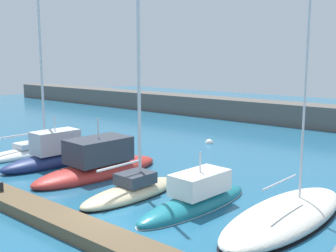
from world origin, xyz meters
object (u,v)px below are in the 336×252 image
Objects in this scene: motorboat_navy_second at (55,155)px; mooring_buoy_white at (209,143)px; sailboat_sand_fourth at (133,189)px; motorboat_red_third at (99,164)px; sailboat_ivory_sixth at (286,215)px; motorboat_teal_fifth at (197,199)px; dock_bollard at (1,187)px; sailboat_white_nearest at (31,149)px.

motorboat_navy_second reaches higher than mooring_buoy_white.
mooring_buoy_white is (-4.49, 13.31, -0.38)m from sailboat_sand_fourth.
motorboat_navy_second is at bearing 99.05° from motorboat_red_third.
sailboat_ivory_sixth reaches higher than sailboat_sand_fourth.
motorboat_navy_second is 8.39m from sailboat_sand_fourth.
sailboat_ivory_sixth is at bearing -70.31° from motorboat_teal_fifth.
dock_bollard is (-7.76, -5.51, 0.35)m from motorboat_teal_fifth.
motorboat_red_third is at bearing -90.65° from sailboat_white_nearest.
sailboat_sand_fourth is 14.05m from mooring_buoy_white.
motorboat_red_third is at bearing 89.69° from dock_bollard.
motorboat_red_third is 20.18× the size of dock_bollard.
sailboat_white_nearest is 3.79m from motorboat_navy_second.
mooring_buoy_white is (-7.90, 12.47, -0.38)m from motorboat_teal_fifth.
sailboat_ivory_sixth is 26.49× the size of mooring_buoy_white.
sailboat_white_nearest is at bearing -123.01° from mooring_buoy_white.
dock_bollard is at bearing -128.75° from sailboat_white_nearest.
motorboat_navy_second is (3.74, -0.56, 0.25)m from sailboat_white_nearest.
sailboat_sand_fourth reaches higher than motorboat_teal_fifth.
sailboat_ivory_sixth is at bearing -73.11° from sailboat_sand_fourth.
sailboat_white_nearest is 1.43× the size of sailboat_sand_fourth.
motorboat_red_third is at bearing -80.72° from motorboat_navy_second.
sailboat_white_nearest is 7.74m from motorboat_red_third.
motorboat_red_third is 1.20× the size of motorboat_teal_fifth.
motorboat_teal_fifth is 16.83× the size of dock_bollard.
motorboat_red_third reaches higher than motorboat_navy_second.
sailboat_ivory_sixth reaches higher than dock_bollard.
motorboat_teal_fifth is 4.11m from sailboat_ivory_sixth.
sailboat_white_nearest is 13.89m from mooring_buoy_white.
sailboat_ivory_sixth reaches higher than sailboat_white_nearest.
sailboat_sand_fourth is (4.32, -1.48, -0.24)m from motorboat_red_third.
sailboat_sand_fourth is at bearing 47.01° from dock_bollard.
motorboat_navy_second is at bearing 95.16° from sailboat_ivory_sixth.
motorboat_navy_second reaches higher than dock_bollard.
motorboat_teal_fifth is at bearing 107.86° from sailboat_ivory_sixth.
sailboat_sand_fourth reaches higher than motorboat_red_third.
motorboat_teal_fifth reaches higher than dock_bollard.
motorboat_navy_second is at bearing 84.36° from sailboat_sand_fourth.
motorboat_navy_second is 0.40× the size of sailboat_ivory_sixth.
sailboat_sand_fourth is at bearing -71.37° from mooring_buoy_white.
sailboat_ivory_sixth is at bearing 29.51° from dock_bollard.
sailboat_ivory_sixth reaches higher than mooring_buoy_white.
sailboat_sand_fourth is at bearing -97.16° from sailboat_white_nearest.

